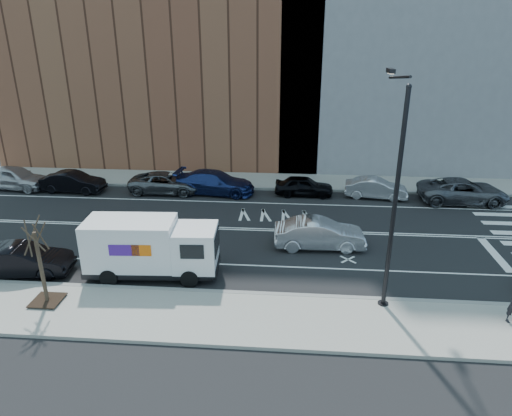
% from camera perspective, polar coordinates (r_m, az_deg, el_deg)
% --- Properties ---
extents(ground, '(120.00, 120.00, 0.00)m').
position_cam_1_polar(ground, '(26.47, -2.34, -2.62)').
color(ground, black).
rests_on(ground, ground).
extents(sidewalk_near, '(44.00, 3.60, 0.15)m').
position_cam_1_polar(sidewalk_near, '(18.83, -5.64, -13.38)').
color(sidewalk_near, gray).
rests_on(sidewalk_near, ground).
extents(sidewalk_far, '(44.00, 3.60, 0.15)m').
position_cam_1_polar(sidewalk_far, '(34.61, -0.60, 3.44)').
color(sidewalk_far, gray).
rests_on(sidewalk_far, ground).
extents(curb_near, '(44.00, 0.25, 0.17)m').
position_cam_1_polar(curb_near, '(20.30, -4.75, -10.47)').
color(curb_near, gray).
rests_on(curb_near, ground).
extents(curb_far, '(44.00, 0.25, 0.17)m').
position_cam_1_polar(curb_far, '(32.91, -0.88, 2.49)').
color(curb_far, gray).
rests_on(curb_far, ground).
extents(road_markings, '(40.00, 8.60, 0.01)m').
position_cam_1_polar(road_markings, '(26.47, -2.34, -2.61)').
color(road_markings, white).
rests_on(road_markings, ground).
extents(bldg_brick, '(26.00, 10.00, 22.00)m').
position_cam_1_polar(bldg_brick, '(41.08, -11.73, 21.37)').
color(bldg_brick, brown).
rests_on(bldg_brick, ground).
extents(streetlight, '(0.44, 4.02, 9.34)m').
position_cam_1_polar(streetlight, '(18.42, 16.84, 2.41)').
color(streetlight, black).
rests_on(streetlight, ground).
extents(street_tree, '(1.20, 1.20, 3.75)m').
position_cam_1_polar(street_tree, '(20.76, -25.15, -7.53)').
color(street_tree, black).
rests_on(street_tree, ground).
extents(fedex_van, '(6.19, 2.44, 2.78)m').
position_cam_1_polar(fedex_van, '(21.58, -13.04, -4.79)').
color(fedex_van, black).
rests_on(fedex_van, ground).
extents(far_parked_a, '(5.13, 2.57, 1.68)m').
position_cam_1_polar(far_parked_a, '(37.12, -27.92, 3.38)').
color(far_parked_a, '#A8A8AC').
rests_on(far_parked_a, ground).
extents(far_parked_b, '(4.49, 1.79, 1.45)m').
position_cam_1_polar(far_parked_b, '(34.71, -21.88, 3.03)').
color(far_parked_b, black).
rests_on(far_parked_b, ground).
extents(far_parked_c, '(5.12, 2.38, 1.42)m').
position_cam_1_polar(far_parked_c, '(32.73, -11.15, 3.12)').
color(far_parked_c, '#54575C').
rests_on(far_parked_c, ground).
extents(far_parked_d, '(5.75, 2.85, 1.61)m').
position_cam_1_polar(far_parked_d, '(32.02, -5.16, 3.21)').
color(far_parked_d, navy).
rests_on(far_parked_d, ground).
extents(far_parked_e, '(4.01, 1.66, 1.36)m').
position_cam_1_polar(far_parked_e, '(31.71, 6.01, 2.76)').
color(far_parked_e, black).
rests_on(far_parked_e, ground).
extents(far_parked_f, '(4.31, 1.97, 1.37)m').
position_cam_1_polar(far_parked_f, '(32.12, 14.76, 2.40)').
color(far_parked_f, silver).
rests_on(far_parked_f, ground).
extents(far_parked_g, '(5.73, 2.66, 1.59)m').
position_cam_1_polar(far_parked_g, '(33.17, 24.46, 1.95)').
color(far_parked_g, '#4F5157').
rests_on(far_parked_g, ground).
extents(driving_sedan, '(4.81, 1.86, 1.56)m').
position_cam_1_polar(driving_sedan, '(24.19, 7.94, -3.21)').
color(driving_sedan, silver).
rests_on(driving_sedan, ground).
extents(near_parked_rear_a, '(4.68, 2.11, 1.49)m').
position_cam_1_polar(near_parked_rear_a, '(24.03, -27.24, -5.84)').
color(near_parked_rear_a, black).
rests_on(near_parked_rear_a, ground).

